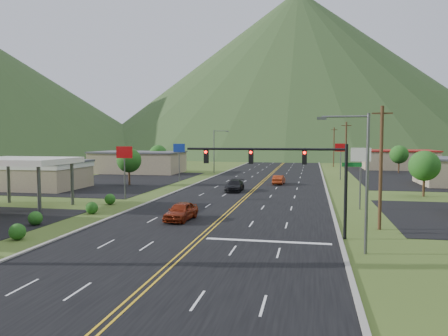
% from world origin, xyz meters
% --- Properties ---
extents(ground, '(500.00, 500.00, 0.00)m').
position_xyz_m(ground, '(0.00, 0.00, 0.00)').
color(ground, '#324418').
rests_on(ground, ground).
extents(road, '(20.00, 460.00, 0.04)m').
position_xyz_m(road, '(0.00, 0.00, 0.00)').
color(road, black).
rests_on(road, ground).
extents(curb_east, '(0.30, 460.00, 0.14)m').
position_xyz_m(curb_east, '(10.15, 0.00, 0.00)').
color(curb_east, gray).
rests_on(curb_east, ground).
extents(traffic_signal, '(13.10, 0.43, 7.00)m').
position_xyz_m(traffic_signal, '(6.48, 14.00, 5.33)').
color(traffic_signal, black).
rests_on(traffic_signal, ground).
extents(streetlight_east, '(3.28, 0.25, 9.00)m').
position_xyz_m(streetlight_east, '(11.18, 10.00, 5.18)').
color(streetlight_east, '#59595E').
rests_on(streetlight_east, ground).
extents(streetlight_west, '(3.28, 0.25, 9.00)m').
position_xyz_m(streetlight_west, '(-11.68, 70.00, 5.18)').
color(streetlight_west, '#59595E').
rests_on(streetlight_west, ground).
extents(gas_canopy, '(10.00, 8.00, 5.30)m').
position_xyz_m(gas_canopy, '(-22.00, 22.00, 4.87)').
color(gas_canopy, white).
rests_on(gas_canopy, ground).
extents(building_west_mid, '(14.40, 10.40, 4.10)m').
position_xyz_m(building_west_mid, '(-32.00, 38.00, 2.27)').
color(building_west_mid, tan).
rests_on(building_west_mid, ground).
extents(building_west_far, '(18.40, 11.40, 4.50)m').
position_xyz_m(building_west_far, '(-28.00, 68.00, 2.26)').
color(building_west_far, tan).
rests_on(building_west_far, ground).
extents(building_east_far, '(16.40, 12.40, 4.50)m').
position_xyz_m(building_east_far, '(28.00, 90.00, 2.26)').
color(building_east_far, tan).
rests_on(building_east_far, ground).
extents(pole_sign_west_a, '(2.00, 0.18, 6.40)m').
position_xyz_m(pole_sign_west_a, '(-14.00, 30.00, 5.05)').
color(pole_sign_west_a, '#59595E').
rests_on(pole_sign_west_a, ground).
extents(pole_sign_west_b, '(2.00, 0.18, 6.40)m').
position_xyz_m(pole_sign_west_b, '(-14.00, 52.00, 5.05)').
color(pole_sign_west_b, '#59595E').
rests_on(pole_sign_west_b, ground).
extents(pole_sign_east_a, '(2.00, 0.18, 6.40)m').
position_xyz_m(pole_sign_east_a, '(13.00, 28.00, 5.05)').
color(pole_sign_east_a, '#59595E').
rests_on(pole_sign_east_a, ground).
extents(pole_sign_east_b, '(2.00, 0.18, 6.40)m').
position_xyz_m(pole_sign_east_b, '(13.00, 60.00, 5.05)').
color(pole_sign_east_b, '#59595E').
rests_on(pole_sign_east_b, ground).
extents(tree_west_a, '(3.84, 3.84, 5.82)m').
position_xyz_m(tree_west_a, '(-20.00, 45.00, 3.89)').
color(tree_west_a, '#382314').
rests_on(tree_west_a, ground).
extents(tree_west_b, '(3.84, 3.84, 5.82)m').
position_xyz_m(tree_west_b, '(-25.00, 72.00, 3.89)').
color(tree_west_b, '#382314').
rests_on(tree_west_b, ground).
extents(tree_east_a, '(3.84, 3.84, 5.82)m').
position_xyz_m(tree_east_a, '(22.00, 40.00, 3.89)').
color(tree_east_a, '#382314').
rests_on(tree_east_a, ground).
extents(tree_east_b, '(3.84, 3.84, 5.82)m').
position_xyz_m(tree_east_b, '(26.00, 78.00, 3.89)').
color(tree_east_b, '#382314').
rests_on(tree_east_b, ground).
extents(utility_pole_a, '(1.60, 0.28, 10.00)m').
position_xyz_m(utility_pole_a, '(13.50, 18.00, 5.13)').
color(utility_pole_a, '#382314').
rests_on(utility_pole_a, ground).
extents(utility_pole_b, '(1.60, 0.28, 10.00)m').
position_xyz_m(utility_pole_b, '(13.50, 55.00, 5.13)').
color(utility_pole_b, '#382314').
rests_on(utility_pole_b, ground).
extents(utility_pole_c, '(1.60, 0.28, 10.00)m').
position_xyz_m(utility_pole_c, '(13.50, 95.00, 5.13)').
color(utility_pole_c, '#382314').
rests_on(utility_pole_c, ground).
extents(utility_pole_d, '(1.60, 0.28, 10.00)m').
position_xyz_m(utility_pole_d, '(13.50, 135.00, 5.13)').
color(utility_pole_d, '#382314').
rests_on(utility_pole_d, ground).
extents(mountain_n, '(220.00, 220.00, 85.00)m').
position_xyz_m(mountain_n, '(0.00, 220.00, 42.50)').
color(mountain_n, '#203919').
rests_on(mountain_n, ground).
extents(car_red_near, '(2.33, 4.93, 1.63)m').
position_xyz_m(car_red_near, '(-3.42, 18.42, 0.81)').
color(car_red_near, maroon).
rests_on(car_red_near, ground).
extents(car_dark_mid, '(2.20, 5.31, 1.54)m').
position_xyz_m(car_dark_mid, '(-2.35, 40.15, 0.77)').
color(car_dark_mid, black).
rests_on(car_dark_mid, ground).
extents(car_red_far, '(1.83, 4.51, 1.46)m').
position_xyz_m(car_red_far, '(2.97, 50.41, 0.73)').
color(car_red_far, maroon).
rests_on(car_red_far, ground).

